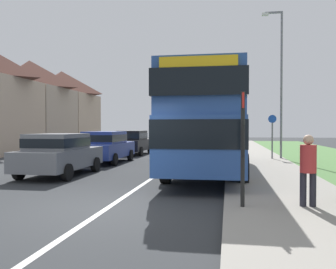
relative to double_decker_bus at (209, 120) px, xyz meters
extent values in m
plane|color=#2D3033|center=(-1.93, -7.01, -2.14)|extent=(120.00, 120.00, 0.00)
cube|color=silver|center=(-1.93, 0.99, -2.14)|extent=(0.14, 60.00, 0.01)
cube|color=gray|center=(2.27, -1.01, -2.08)|extent=(3.20, 68.00, 0.12)
cube|color=#284C93|center=(0.00, 0.00, -0.82)|extent=(2.50, 10.93, 1.65)
cube|color=#284C93|center=(0.00, 0.00, 0.78)|extent=(2.45, 10.72, 1.55)
cube|color=black|center=(0.00, 0.00, -0.49)|extent=(2.52, 10.99, 0.76)
cube|color=black|center=(0.00, 0.00, 0.86)|extent=(2.52, 10.99, 0.72)
cube|color=gold|center=(0.00, -5.41, 1.28)|extent=(2.00, 0.08, 0.44)
cylinder|color=black|center=(-1.25, 3.39, -1.64)|extent=(0.30, 1.00, 1.00)
cylinder|color=black|center=(1.25, 3.39, -1.64)|extent=(0.30, 1.00, 1.00)
cylinder|color=black|center=(-1.25, -3.01, -1.64)|extent=(0.30, 1.00, 1.00)
cylinder|color=black|center=(1.25, -3.01, -1.64)|extent=(0.30, 1.00, 1.00)
cube|color=slate|center=(-5.53, -1.87, -1.49)|extent=(1.83, 4.21, 0.71)
cube|color=slate|center=(-5.53, -2.08, -0.84)|extent=(1.61, 2.31, 0.58)
cube|color=black|center=(-5.53, -2.08, -0.87)|extent=(1.65, 2.34, 0.33)
cylinder|color=black|center=(-6.43, -0.56, -1.84)|extent=(0.20, 0.60, 0.60)
cylinder|color=black|center=(-4.63, -0.56, -1.84)|extent=(0.20, 0.60, 0.60)
cylinder|color=black|center=(-6.43, -3.17, -1.84)|extent=(0.20, 0.60, 0.60)
cylinder|color=black|center=(-4.63, -3.17, -1.84)|extent=(0.20, 0.60, 0.60)
cube|color=navy|center=(-5.47, 3.12, -1.48)|extent=(1.82, 4.49, 0.73)
cube|color=navy|center=(-5.47, 2.90, -0.82)|extent=(1.60, 2.47, 0.60)
cube|color=black|center=(-5.47, 2.90, -0.85)|extent=(1.64, 2.49, 0.33)
cylinder|color=black|center=(-6.36, 4.51, -1.84)|extent=(0.20, 0.60, 0.60)
cylinder|color=black|center=(-4.58, 4.51, -1.84)|extent=(0.20, 0.60, 0.60)
cylinder|color=black|center=(-6.36, 1.73, -1.84)|extent=(0.20, 0.60, 0.60)
cylinder|color=black|center=(-4.58, 1.73, -1.84)|extent=(0.20, 0.60, 0.60)
cube|color=black|center=(-5.58, 8.78, -1.48)|extent=(1.73, 4.21, 0.72)
cube|color=black|center=(-5.58, 8.57, -0.82)|extent=(1.52, 2.32, 0.59)
cube|color=black|center=(-5.58, 8.57, -0.85)|extent=(1.56, 2.34, 0.33)
cylinder|color=black|center=(-6.43, 10.09, -1.84)|extent=(0.20, 0.60, 0.60)
cylinder|color=black|center=(-4.74, 10.09, -1.84)|extent=(0.20, 0.60, 0.60)
cylinder|color=black|center=(-6.43, 7.48, -1.84)|extent=(0.20, 0.60, 0.60)
cylinder|color=black|center=(-4.74, 7.48, -1.84)|extent=(0.20, 0.60, 0.60)
cylinder|color=#23232D|center=(2.37, -6.40, -1.72)|extent=(0.14, 0.14, 0.85)
cylinder|color=#23232D|center=(2.57, -6.40, -1.72)|extent=(0.14, 0.14, 0.85)
cylinder|color=#BF3333|center=(2.47, -6.40, -0.99)|extent=(0.34, 0.34, 0.60)
sphere|color=tan|center=(2.47, -6.40, -0.58)|extent=(0.22, 0.22, 0.22)
cylinder|color=black|center=(1.07, -6.66, -0.84)|extent=(0.09, 0.09, 2.60)
cube|color=red|center=(1.07, -6.66, 0.26)|extent=(0.04, 0.44, 0.32)
cube|color=black|center=(1.07, -6.64, -0.59)|extent=(0.06, 0.52, 0.68)
cylinder|color=slate|center=(3.15, 5.66, -1.09)|extent=(0.08, 0.08, 2.10)
cylinder|color=blue|center=(3.15, 5.66, 0.16)|extent=(0.44, 0.03, 0.44)
cylinder|color=slate|center=(3.67, 6.03, 1.99)|extent=(0.12, 0.12, 8.26)
cube|color=slate|center=(3.22, 6.03, 6.06)|extent=(0.90, 0.10, 0.10)
cube|color=silver|center=(2.77, 6.03, 5.99)|extent=(0.36, 0.20, 0.14)
cube|color=tan|center=(-15.90, 13.29, 0.43)|extent=(6.19, 5.75, 5.15)
pyramid|color=brown|center=(-15.90, 13.29, 4.20)|extent=(6.19, 5.75, 2.38)
cube|color=#C1A88E|center=(-15.90, 19.16, 0.43)|extent=(6.19, 5.75, 5.15)
pyramid|color=brown|center=(-15.90, 19.16, 4.20)|extent=(6.19, 5.75, 2.38)
camera|label=1|loc=(0.76, -14.42, -0.32)|focal=37.85mm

